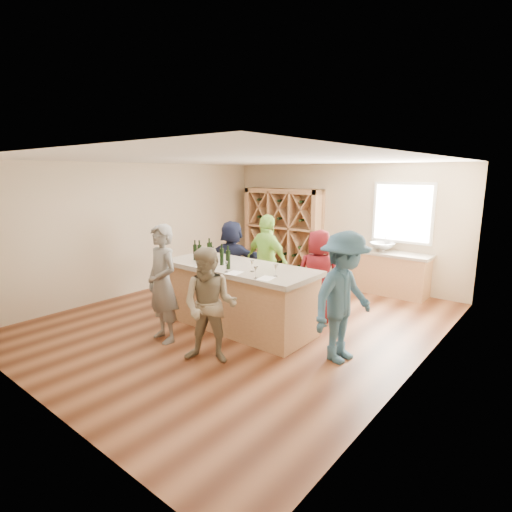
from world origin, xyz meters
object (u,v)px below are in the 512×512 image
Objects in this scene: person_near_right at (210,306)px; person_server at (344,297)px; wine_rack at (283,231)px; wine_bottle_b at (200,254)px; wine_bottle_d at (212,256)px; person_far_left at (232,260)px; sink at (382,247)px; wine_bottle_c at (209,252)px; wine_bottle_e at (222,257)px; wine_bottle_f at (228,260)px; person_far_mid at (267,262)px; person_near_left at (162,284)px; tasting_counter_base at (239,299)px; person_far_right at (318,276)px; wine_bottle_a at (195,252)px.

person_near_right is 0.88× the size of person_server.
person_near_right is (2.18, -4.79, -0.29)m from wine_rack.
person_server is (2.61, 0.22, -0.32)m from wine_bottle_b.
wine_bottle_d is at bearing -2.90° from wine_bottle_b.
sink is at bearing -147.92° from person_far_left.
wine_bottle_c is 0.39m from wine_bottle_e.
wine_bottle_f is at bearing -27.11° from wine_bottle_e.
sink is 2.74m from person_far_mid.
person_near_right is at bearing -61.27° from wine_bottle_f.
wine_rack is 2.50m from person_far_left.
sink is 4.93m from person_near_left.
sink is 0.30× the size of person_near_left.
wine_bottle_c is at bearing 142.29° from wine_bottle_d.
wine_rack reaches higher than wine_bottle_d.
person_near_left is 1.09m from person_near_right.
wine_bottle_d is 0.17× the size of person_near_left.
tasting_counter_base is 1.02m from wine_bottle_b.
wine_bottle_b is 0.19× the size of person_far_right.
wine_bottle_a is at bearing 89.50° from person_far_left.
wine_rack reaches higher than sink.
wine_bottle_a is 0.92× the size of wine_bottle_f.
wine_bottle_c is 1.17× the size of wine_bottle_e.
person_far_right is 1.00× the size of person_far_left.
person_far_right is (-0.17, -2.41, -0.19)m from sink.
person_far_left reaches higher than tasting_counter_base.
person_near_right is 1.84m from person_server.
tasting_counter_base is at bearing 86.55° from person_near_right.
wine_bottle_b is 2.10m from person_far_right.
person_near_left reaches higher than person_far_right.
wine_bottle_a is at bearing 17.30° from person_far_right.
wine_bottle_a is 0.17× the size of person_far_left.
wine_bottle_c is 0.20× the size of person_far_right.
wine_rack is 7.25× the size of wine_bottle_b.
wine_rack is 2.70m from sink.
person_near_right is at bearing 118.39° from person_far_mid.
wine_bottle_f is at bearing -5.49° from wine_bottle_d.
wine_rack is 6.75× the size of wine_bottle_c.
person_near_right is at bearing 112.04° from person_far_left.
wine_bottle_b is (-0.67, -0.25, 0.73)m from tasting_counter_base.
tasting_counter_base is at bearing 11.14° from wine_bottle_a.
person_near_left is 6.12× the size of wine_bottle_f.
tasting_counter_base is 1.61× the size of person_near_right.
tasting_counter_base is 1.14m from wine_bottle_a.
wine_rack reaches higher than wine_bottle_a.
person_near_left is 2.73m from person_server.
person_far_left is (-0.59, 1.22, -0.42)m from wine_bottle_c.
sink is at bearing 55.90° from person_near_right.
sink is at bearing 21.78° from person_server.
person_far_left is at bearing 110.50° from wine_bottle_b.
sink is 1.81× the size of wine_bottle_f.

